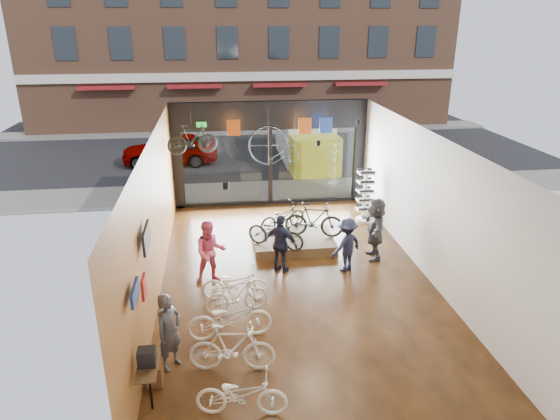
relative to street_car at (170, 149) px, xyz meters
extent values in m
cube|color=black|center=(4.10, -12.00, -0.77)|extent=(7.00, 12.00, 0.04)
cube|color=black|center=(4.10, -12.00, 3.07)|extent=(7.00, 12.00, 0.04)
cube|color=#B1722E|center=(0.58, -12.00, 1.15)|extent=(0.04, 12.00, 3.80)
cube|color=beige|center=(7.62, -12.00, 1.15)|extent=(0.04, 12.00, 3.80)
cube|color=beige|center=(4.10, -18.02, 1.15)|extent=(7.00, 0.04, 3.80)
cube|color=#198C26|center=(1.70, -6.12, 2.30)|extent=(0.35, 0.06, 0.18)
cube|color=black|center=(4.10, 3.00, -0.76)|extent=(30.00, 18.00, 0.02)
cube|color=slate|center=(4.10, -4.80, -0.69)|extent=(30.00, 2.40, 0.12)
cube|color=slate|center=(4.10, 7.00, -0.69)|extent=(30.00, 2.00, 0.12)
cube|color=brown|center=(4.10, 9.50, 6.25)|extent=(26.00, 5.00, 14.00)
imported|color=gray|center=(0.00, 0.00, 0.00)|extent=(4.42, 1.78, 1.51)
imported|color=silver|center=(2.40, -16.60, -0.33)|extent=(1.67, 0.80, 0.84)
imported|color=silver|center=(2.28, -15.41, -0.24)|extent=(1.76, 0.70, 1.03)
imported|color=silver|center=(2.29, -14.32, -0.28)|extent=(1.85, 0.74, 0.95)
imported|color=silver|center=(2.48, -13.34, -0.30)|extent=(1.56, 0.67, 0.91)
imported|color=silver|center=(2.48, -12.76, -0.32)|extent=(1.67, 0.70, 0.86)
cube|color=#47371D|center=(4.34, -9.88, -0.60)|extent=(2.40, 1.80, 0.30)
imported|color=black|center=(3.74, -10.52, 0.01)|extent=(1.80, 1.48, 0.92)
imported|color=black|center=(4.98, -9.90, 0.08)|extent=(1.83, 0.96, 1.06)
imported|color=black|center=(4.11, -9.28, -0.02)|extent=(1.71, 1.26, 0.86)
imported|color=#3F3F44|center=(1.10, -15.13, 0.05)|extent=(0.68, 0.70, 1.61)
imported|color=#CC4C72|center=(1.89, -11.77, 0.09)|extent=(0.90, 0.74, 1.69)
imported|color=#161C33|center=(3.77, -11.46, 0.07)|extent=(1.02, 0.88, 1.64)
imported|color=#161C33|center=(5.53, -11.62, 0.01)|extent=(1.14, 1.00, 1.53)
imported|color=#3F3F44|center=(6.53, -10.95, 0.15)|extent=(0.71, 1.72, 1.81)
imported|color=black|center=(1.43, -7.80, 2.17)|extent=(1.64, 0.74, 0.95)
cube|color=#CC5919|center=(2.78, -6.80, 2.30)|extent=(0.45, 0.03, 0.55)
cube|color=#CC5919|center=(5.22, -6.80, 2.30)|extent=(0.45, 0.03, 0.55)
cube|color=#1E3F99|center=(5.95, -6.80, 2.30)|extent=(0.45, 0.03, 0.55)
camera|label=1|loc=(2.16, -23.50, 5.69)|focal=32.00mm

